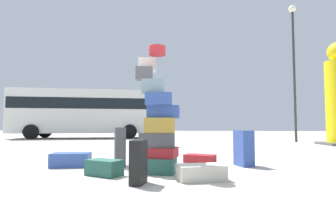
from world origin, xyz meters
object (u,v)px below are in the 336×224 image
Objects in this scene: suitcase_tower at (157,126)px; lamp_post at (294,54)px; suitcase_maroon_white_trunk at (200,159)px; suitcase_teal_upright_blue at (104,168)px; suitcase_navy_left_side at (244,148)px; suitcase_charcoal_foreground_near at (120,147)px; suitcase_cream_behind_tower at (201,172)px; parked_bus at (86,111)px; person_bearded_onlooker at (161,120)px; suitcase_navy_foreground_far at (71,160)px; suitcase_black_right_side at (138,162)px.

lamp_post is (5.65, 8.92, 3.70)m from suitcase_tower.
suitcase_maroon_white_trunk is 2.21m from suitcase_teal_upright_blue.
suitcase_tower is 11.19m from lamp_post.
suitcase_charcoal_foreground_near reaches higher than suitcase_navy_left_side.
suitcase_cream_behind_tower is 1.52m from suitcase_teal_upright_blue.
parked_bus is (-7.41, 12.42, 1.72)m from suitcase_cream_behind_tower.
person_bearded_onlooker is at bearing -60.38° from parked_bus.
suitcase_cream_behind_tower is 2.64m from suitcase_navy_foreground_far.
suitcase_maroon_white_trunk is at bearing 134.46° from suitcase_navy_left_side.
suitcase_charcoal_foreground_near is at bearing -4.24° from suitcase_navy_foreground_far.
suitcase_charcoal_foreground_near is at bearing 165.89° from suitcase_navy_left_side.
suitcase_tower is 3.08× the size of suitcase_navy_left_side.
person_bearded_onlooker is (-1.44, 4.50, 0.96)m from suitcase_maroon_white_trunk.
suitcase_tower is 13.69m from parked_bus.
suitcase_tower is 3.18× the size of suitcase_cream_behind_tower.
suitcase_charcoal_foreground_near is at bearing -77.22° from parked_bus.
suitcase_maroon_white_trunk is 4.83m from person_bearded_onlooker.
suitcase_navy_left_side is at bearing -5.33° from suitcase_navy_foreground_far.
parked_bus is 1.35× the size of lamp_post.
suitcase_teal_upright_blue is at bearing 157.37° from suitcase_cream_behind_tower.
suitcase_navy_foreground_far is at bearing -81.29° from parked_bus.
suitcase_teal_upright_blue is 12.10m from lamp_post.
suitcase_navy_foreground_far reaches higher than suitcase_cream_behind_tower.
person_bearded_onlooker is 0.25× the size of lamp_post.
suitcase_cream_behind_tower is at bearing -33.57° from suitcase_navy_foreground_far.
parked_bus is at bearing 100.48° from suitcase_navy_foreground_far.
lamp_post is at bearing 77.44° from suitcase_maroon_white_trunk.
parked_bus reaches higher than suitcase_charcoal_foreground_near.
suitcase_charcoal_foreground_near is 5.23m from person_bearded_onlooker.
suitcase_teal_upright_blue is (-2.38, -1.21, -0.23)m from suitcase_navy_left_side.
suitcase_charcoal_foreground_near is (-1.56, -0.68, 0.29)m from suitcase_maroon_white_trunk.
suitcase_tower is 2.85× the size of suitcase_charcoal_foreground_near.
lamp_post is (4.92, 7.67, 4.40)m from suitcase_maroon_white_trunk.
suitcase_maroon_white_trunk is at bearing 72.91° from suitcase_cream_behind_tower.
person_bearded_onlooker is (0.12, 5.19, 0.67)m from suitcase_charcoal_foreground_near.
lamp_post is at bearing 31.04° from suitcase_charcoal_foreground_near.
suitcase_teal_upright_blue is (0.03, -0.91, -0.25)m from suitcase_charcoal_foreground_near.
lamp_post reaches higher than person_bearded_onlooker.
suitcase_maroon_white_trunk is 1.76m from suitcase_cream_behind_tower.
suitcase_navy_foreground_far is at bearing 163.21° from suitcase_teal_upright_blue.
suitcase_teal_upright_blue reaches higher than suitcase_maroon_white_trunk.
suitcase_teal_upright_blue is (-0.79, -0.35, -0.65)m from suitcase_tower.
suitcase_navy_foreground_far is 12.08m from lamp_post.
suitcase_cream_behind_tower is at bearing -117.61° from lamp_post.
suitcase_black_right_side reaches higher than suitcase_cream_behind_tower.
suitcase_black_right_side is 0.87× the size of suitcase_cream_behind_tower.
suitcase_cream_behind_tower is at bearing 16.17° from suitcase_teal_upright_blue.
parked_bus is (-7.43, 10.66, 1.75)m from suitcase_maroon_white_trunk.
suitcase_navy_left_side is 3.37m from suitcase_navy_foreground_far.
suitcase_black_right_side is 0.06× the size of parked_bus.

